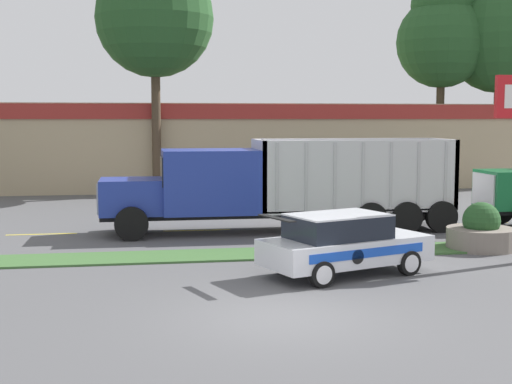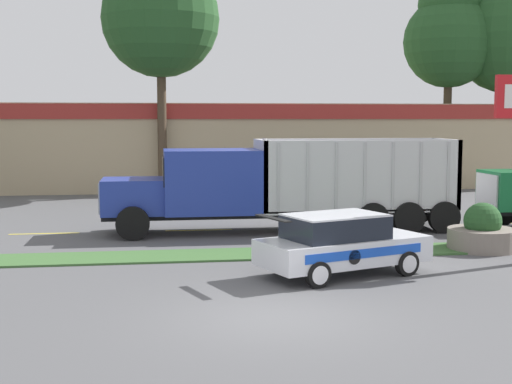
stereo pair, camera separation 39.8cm
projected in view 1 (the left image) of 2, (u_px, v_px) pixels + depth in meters
The scene contains 13 objects.
ground_plane at pixel (282, 317), 14.43m from camera, with size 600.00×600.00×0.00m, color #515154.
grass_verge at pixel (238, 254), 20.89m from camera, with size 120.00×1.79×0.06m, color #3D6633.
centre_line_3 at pixel (42, 234), 24.71m from camera, with size 2.40×0.14×0.01m, color yellow.
centre_line_4 at pixel (197, 230), 25.57m from camera, with size 2.40×0.14×0.01m, color yellow.
centre_line_5 at pixel (342, 227), 26.44m from camera, with size 2.40×0.14×0.01m, color yellow.
centre_line_6 at pixel (478, 223), 27.31m from camera, with size 2.40×0.14×0.01m, color yellow.
dump_truck_lead at pixel (251, 188), 25.08m from camera, with size 12.49×2.73×3.33m.
rally_car at pixel (343, 243), 18.23m from camera, with size 4.74×3.23×1.63m.
stone_planter at pixel (481, 232), 21.85m from camera, with size 2.08×2.08×1.46m.
store_building_backdrop at pixel (199, 144), 44.06m from camera, with size 37.43×12.10×4.82m.
tree_behind_left at pixel (442, 34), 41.09m from camera, with size 5.23×5.23×12.29m.
tree_behind_centre at pixel (155, 6), 36.51m from camera, with size 6.09×6.09×13.71m.
tree_behind_right at pixel (502, 27), 41.40m from camera, with size 6.43×6.43×13.51m.
Camera 1 is at (-2.79, -13.83, 4.01)m, focal length 50.00 mm.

